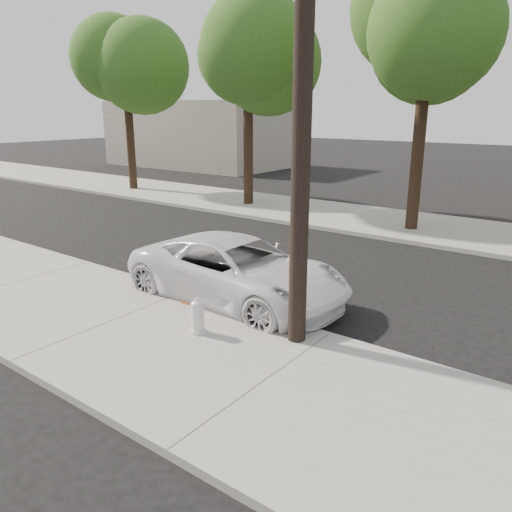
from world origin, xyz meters
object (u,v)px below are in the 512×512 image
utility_pole (303,93)px  fire_hydrant (198,317)px  traffic_cone (193,288)px  police_cruiser (238,271)px

utility_pole → fire_hydrant: (-1.74, -0.92, -4.22)m
utility_pole → traffic_cone: size_ratio=12.17×
police_cruiser → fire_hydrant: size_ratio=8.10×
police_cruiser → fire_hydrant: bearing=-161.2°
police_cruiser → fire_hydrant: police_cruiser is taller
police_cruiser → fire_hydrant: 2.21m
fire_hydrant → traffic_cone: size_ratio=0.92×
police_cruiser → fire_hydrant: (0.66, -2.09, -0.29)m
utility_pole → fire_hydrant: 4.65m
utility_pole → police_cruiser: bearing=154.0°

